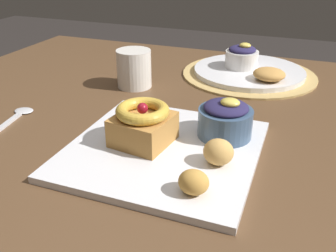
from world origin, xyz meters
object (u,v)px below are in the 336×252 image
Objects in this scene: back_ramekin at (242,57)px; back_pastry at (269,74)px; front_plate at (164,149)px; back_plate at (249,71)px; cake_slice at (146,124)px; coffee_mug at (134,69)px; fritter_front at (218,152)px; spoon at (17,116)px; fritter_middle at (194,182)px; berry_ramekin at (225,119)px.

back_pastry is (0.08, -0.07, -0.01)m from back_ramekin.
front_plate is 0.45m from back_plate.
coffee_mug is at bearing 119.03° from cake_slice.
front_plate is at bearing -56.01° from coffee_mug.
coffee_mug is at bearing 134.01° from fritter_front.
back_ramekin reaches higher than spoon.
fritter_middle is 0.15× the size of back_plate.
coffee_mug reaches higher than cake_slice.
berry_ramekin is 1.10× the size of back_ramekin.
fritter_middle is at bearing -54.55° from coffee_mug.
back_pastry is at bearing -49.34° from back_plate.
front_plate is at bearing -139.50° from berry_ramekin.
berry_ramekin is 1.23× the size of back_pastry.
spoon is at bearing -141.52° from back_pastry.
back_pastry reaches higher than back_plate.
cake_slice is at bearing -60.97° from coffee_mug.
back_ramekin is (-0.05, 0.47, 0.01)m from fritter_front.
berry_ramekin reaches higher than front_plate.
back_ramekin is 0.67× the size of spoon.
fritter_front reaches higher than back_pastry.
fritter_front reaches higher than front_plate.
fritter_front is 0.40m from back_pastry.
fritter_front is at bearing -82.97° from berry_ramekin.
fritter_front is (0.01, -0.09, -0.01)m from berry_ramekin.
coffee_mug is at bearing 125.45° from fritter_middle.
front_plate reaches higher than spoon.
back_ramekin is 0.11m from back_pastry.
fritter_middle is 0.55m from back_ramekin.
berry_ramekin is (0.08, 0.07, 0.04)m from front_plate.
back_pastry is (0.04, 0.48, 0.00)m from fritter_middle.
back_pastry is at bearing 83.12° from berry_ramekin.
fritter_middle is at bearing -85.71° from back_ramekin.
cake_slice is 2.19× the size of fritter_front.
spoon is at bearing -121.07° from coffee_mug.
front_plate is at bearing 128.99° from fritter_middle.
back_pastry is 0.57m from spoon.
fritter_front is at bearing 81.03° from fritter_middle.
fritter_front is at bearing -86.07° from back_plate.
berry_ramekin reaches higher than back_pastry.
berry_ramekin is 0.38m from back_ramekin.
coffee_mug reaches higher than back_pastry.
back_pastry is at bearing 20.58° from coffee_mug.
front_plate is at bearing -107.85° from back_pastry.
fritter_middle is 0.48× the size of coffee_mug.
berry_ramekin is at bearing -92.49° from spoon.
back_ramekin reaches higher than fritter_middle.
spoon is 1.43× the size of coffee_mug.
coffee_mug is (-0.15, 0.26, -0.00)m from cake_slice.
front_plate is 6.54× the size of fritter_front.
spoon is at bearing -132.68° from back_plate.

